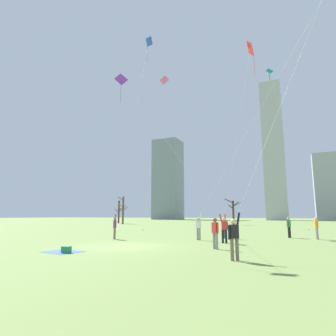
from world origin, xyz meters
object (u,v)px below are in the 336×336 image
object	(u,v)px
distant_kite_low_near_trees_teal	(273,86)
picnic_spot	(65,250)
kite_flyer_midfield_right_purple	(212,211)
bystander_far_off_by_trees	(215,232)
bare_tree_leftmost	(119,211)
distant_kite_high_overhead_pink	(163,89)
bare_tree_center	(123,210)
bare_tree_far_right_edge	(233,211)
kite_flyer_midfield_center_orange	(258,173)
kite_flyer_foreground_right_blue	(126,167)
bystander_watching_nearby	(289,226)
bystander_strolling_midfield	(317,227)
kite_flyer_foreground_left_red	(229,198)
kite_flyer_far_back_yellow	(216,195)

from	to	relation	value
distant_kite_low_near_trees_teal	picnic_spot	xyz separation A→B (m)	(-8.59, -26.99, -18.55)
kite_flyer_midfield_right_purple	bystander_far_off_by_trees	world-z (taller)	kite_flyer_midfield_right_purple
picnic_spot	bare_tree_leftmost	size ratio (longest dim) A/B	0.39
distant_kite_low_near_trees_teal	picnic_spot	distance (m)	33.86
distant_kite_high_overhead_pink	bare_tree_center	size ratio (longest dim) A/B	3.57
distant_kite_high_overhead_pink	distant_kite_low_near_trees_teal	world-z (taller)	distant_kite_low_near_trees_teal
bare_tree_far_right_edge	distant_kite_low_near_trees_teal	bearing A→B (deg)	-60.80
kite_flyer_midfield_center_orange	distant_kite_high_overhead_pink	size ratio (longest dim) A/B	0.95
kite_flyer_foreground_right_blue	bystander_watching_nearby	xyz separation A→B (m)	(12.35, 4.80, -4.87)
bystander_strolling_midfield	kite_flyer_midfield_right_purple	bearing A→B (deg)	-135.56
distant_kite_low_near_trees_teal	bare_tree_center	bearing A→B (deg)	157.13
kite_flyer_midfield_center_orange	bare_tree_center	distance (m)	50.30
distant_kite_high_overhead_pink	bare_tree_far_right_edge	world-z (taller)	distant_kite_high_overhead_pink
kite_flyer_foreground_left_red	kite_flyer_midfield_center_orange	size ratio (longest dim) A/B	0.73
kite_flyer_far_back_yellow	bare_tree_center	bearing A→B (deg)	131.73
kite_flyer_foreground_left_red	bare_tree_center	distance (m)	40.92
kite_flyer_foreground_right_blue	kite_flyer_foreground_left_red	xyz separation A→B (m)	(8.30, 1.60, -2.71)
kite_flyer_far_back_yellow	kite_flyer_midfield_center_orange	bearing A→B (deg)	-63.19
kite_flyer_midfield_right_purple	bystander_watching_nearby	distance (m)	8.26
kite_flyer_midfield_center_orange	bare_tree_far_right_edge	distance (m)	43.13
kite_flyer_foreground_left_red	distant_kite_low_near_trees_teal	size ratio (longest dim) A/B	0.66
bystander_watching_nearby	bare_tree_far_right_edge	xyz separation A→B (m)	(-10.25, 29.26, 1.72)
bystander_far_off_by_trees	kite_flyer_foreground_left_red	bearing A→B (deg)	95.64
kite_flyer_foreground_left_red	bare_tree_leftmost	distance (m)	46.49
kite_flyer_midfield_right_purple	bare_tree_far_right_edge	xyz separation A→B (m)	(-5.91, 36.19, 0.58)
kite_flyer_midfield_right_purple	bare_tree_far_right_edge	bearing A→B (deg)	99.27
kite_flyer_far_back_yellow	bare_tree_leftmost	xyz separation A→B (m)	(-31.93, 35.78, -0.41)
bystander_watching_nearby	picnic_spot	size ratio (longest dim) A/B	0.80
bystander_strolling_midfield	kite_flyer_midfield_center_orange	bearing A→B (deg)	-102.41
picnic_spot	bare_tree_center	xyz separation A→B (m)	(-22.98, 40.30, 2.90)
bystander_strolling_midfield	bare_tree_far_right_edge	world-z (taller)	bare_tree_far_right_edge
kite_flyer_foreground_left_red	kite_flyer_far_back_yellow	bearing A→B (deg)	-98.71
kite_flyer_far_back_yellow	kite_flyer_midfield_center_orange	distance (m)	8.16
kite_flyer_foreground_right_blue	bare_tree_center	size ratio (longest dim) A/B	3.94
bare_tree_far_right_edge	kite_flyer_far_back_yellow	bearing A→B (deg)	-80.46
bare_tree_center	kite_flyer_midfield_center_orange	bearing A→B (deg)	-50.67
kite_flyer_foreground_right_blue	kite_flyer_midfield_center_orange	world-z (taller)	kite_flyer_foreground_right_blue
bare_tree_leftmost	bare_tree_far_right_edge	bearing A→B (deg)	-2.18
kite_flyer_midfield_center_orange	bare_tree_leftmost	distance (m)	55.88
kite_flyer_midfield_right_purple	bystander_strolling_midfield	world-z (taller)	kite_flyer_midfield_right_purple
bystander_watching_nearby	picnic_spot	distance (m)	17.18
distant_kite_high_overhead_pink	bystander_far_off_by_trees	bearing A→B (deg)	-56.97
kite_flyer_far_back_yellow	bare_tree_far_right_edge	size ratio (longest dim) A/B	3.30
kite_flyer_foreground_right_blue	kite_flyer_foreground_left_red	bearing A→B (deg)	10.89
bystander_watching_nearby	bare_tree_leftmost	distance (m)	47.32
bare_tree_center	bare_tree_leftmost	world-z (taller)	bare_tree_center
bare_tree_leftmost	distant_kite_high_overhead_pink	bearing A→B (deg)	-46.61
kite_flyer_foreground_right_blue	bare_tree_center	world-z (taller)	kite_flyer_foreground_right_blue
distant_kite_high_overhead_pink	distant_kite_low_near_trees_teal	xyz separation A→B (m)	(13.42, 5.68, 0.26)
kite_flyer_midfield_center_orange	distant_kite_high_overhead_pink	bearing A→B (deg)	124.60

